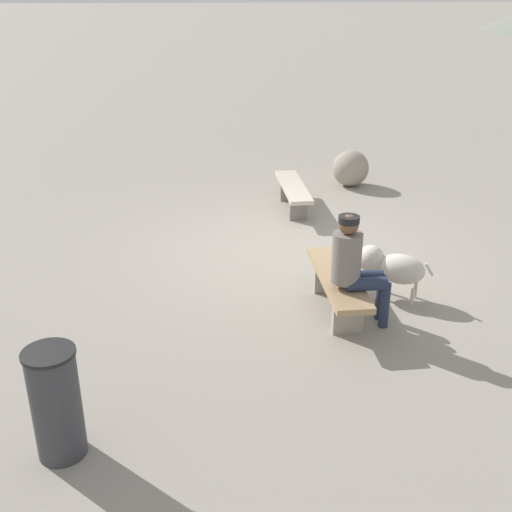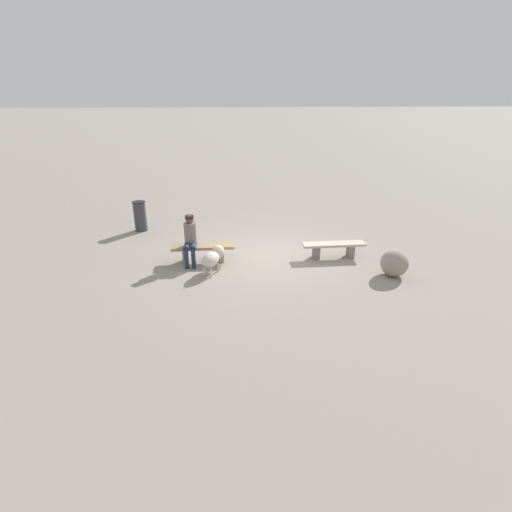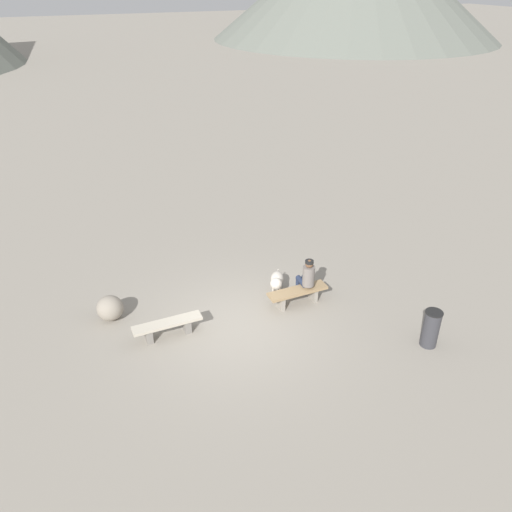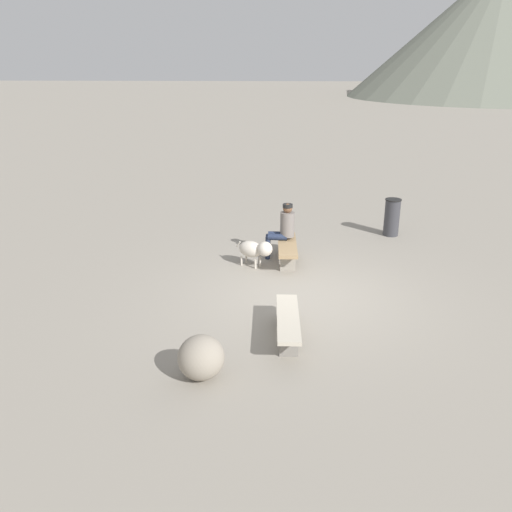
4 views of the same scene
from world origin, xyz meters
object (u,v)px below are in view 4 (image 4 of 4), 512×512
Objects in this scene: boulder at (201,357)px; bench_right at (287,248)px; bench_left at (288,323)px; trash_bin at (392,217)px; seated_person at (283,227)px; dog at (255,249)px.

bench_right is at bearing -14.89° from boulder.
bench_left is 6.35m from trash_bin.
trash_bin reaches higher than bench_right.
seated_person is (3.87, 0.10, 0.45)m from bench_left.
boulder is (-4.47, 0.55, -0.08)m from dog.
bench_right is 1.71× the size of trash_bin.
seated_person reaches higher than dog.
bench_right is 3.49m from trash_bin.
seated_person is 1.34× the size of trash_bin.
trash_bin is (1.85, -2.84, -0.26)m from seated_person.
dog is 1.22× the size of boulder.
boulder reaches higher than bench_left.
dog is 4.23m from trash_bin.
trash_bin is (5.73, -2.74, 0.19)m from bench_left.
bench_left is 3.56m from bench_right.
boulder reaches higher than bench_right.
trash_bin is (2.17, -2.74, 0.15)m from bench_right.
boulder is (-6.92, 4.00, -0.15)m from trash_bin.
bench_right is (3.56, -0.01, 0.05)m from bench_left.
bench_right is 2.44× the size of boulder.
trash_bin reaches higher than boulder.
seated_person is 0.92m from dog.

